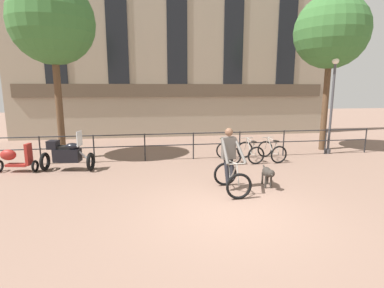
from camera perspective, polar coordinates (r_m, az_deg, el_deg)
ground_plane at (r=6.97m, az=7.34°, el=-12.83°), size 60.00×60.00×0.00m
canal_railing at (r=11.65m, az=0.26°, el=0.54°), size 15.05×0.05×1.05m
building_facade at (r=17.36m, az=-2.97°, el=18.30°), size 18.00×0.72×10.16m
cyclist_with_bike at (r=8.15m, az=7.31°, el=-3.65°), size 0.74×1.20×1.70m
dog at (r=8.70m, az=14.24°, el=-5.39°), size 0.31×0.98×0.59m
parked_motorcycle at (r=10.90m, az=-22.75°, el=-1.82°), size 1.75×0.89×1.35m
parked_bicycle_near_lamp at (r=11.36m, az=6.95°, el=-1.61°), size 0.70×1.14×0.86m
parked_bicycle_mid_left at (r=11.62m, az=11.04°, el=-1.45°), size 0.73×1.15×0.86m
parked_bicycle_mid_right at (r=11.94m, az=14.94°, el=-1.29°), size 0.77×1.17×0.86m
parked_scooter at (r=11.51m, az=-30.63°, el=-2.38°), size 1.33×0.61×0.96m
street_lamp at (r=13.74m, az=25.13°, el=7.51°), size 0.28×0.28×3.97m
tree_canalside_left at (r=12.80m, az=-25.07°, el=20.18°), size 3.06×3.06×6.64m
tree_canalside_right at (r=14.71m, az=24.98°, el=18.73°), size 3.08×3.08×6.63m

